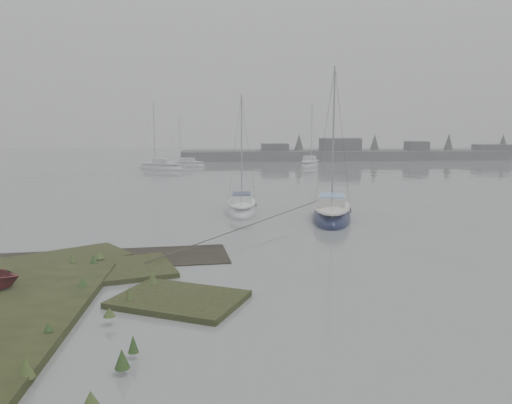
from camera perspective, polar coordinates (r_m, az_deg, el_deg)
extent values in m
plane|color=slate|center=(44.61, -6.30, 2.11)|extent=(160.00, 160.00, 0.00)
cube|color=#4C4F51|center=(80.19, 13.57, 5.20)|extent=(60.00, 8.00, 1.60)
cube|color=#424247|center=(75.84, 2.17, 5.85)|extent=(4.00, 3.00, 2.20)
cube|color=#424247|center=(77.55, 9.57, 6.10)|extent=(6.00, 3.00, 3.00)
cube|color=#424247|center=(81.23, 17.86, 5.74)|extent=(3.00, 3.00, 2.50)
cube|color=#424247|center=(86.44, 25.29, 5.31)|extent=(5.00, 3.00, 2.00)
cone|color=#384238|center=(78.32, 4.94, 6.50)|extent=(2.00, 2.00, 3.50)
cone|color=#384238|center=(81.07, 13.39, 6.37)|extent=(2.00, 2.00, 3.50)
cone|color=#384238|center=(85.44, 21.14, 6.13)|extent=(2.00, 2.00, 3.50)
cone|color=#384238|center=(89.63, 26.38, 5.90)|extent=(2.00, 2.00, 3.50)
ellipsoid|color=black|center=(27.41, 8.63, -1.75)|extent=(3.41, 6.59, 1.53)
ellipsoid|color=silver|center=(27.31, 8.66, -0.49)|extent=(2.83, 5.71, 0.43)
cube|color=silver|center=(26.99, 8.67, 0.22)|extent=(1.79, 2.40, 0.45)
cube|color=#7DA4D1|center=(26.95, 8.69, 0.75)|extent=(1.67, 2.21, 0.07)
cylinder|color=#939399|center=(27.79, 8.84, 7.76)|extent=(0.10, 0.10, 7.19)
cylinder|color=#939399|center=(26.77, 8.68, 0.69)|extent=(0.64, 2.47, 0.08)
ellipsoid|color=silver|center=(29.37, -1.63, -1.00)|extent=(1.98, 5.33, 1.28)
ellipsoid|color=silver|center=(29.29, -1.64, -0.02)|extent=(1.60, 4.64, 0.36)
cube|color=silver|center=(29.02, -1.64, 0.53)|extent=(1.21, 1.85, 0.38)
cube|color=#182849|center=(28.99, -1.64, 0.94)|extent=(1.13, 1.70, 0.06)
cylinder|color=#939399|center=(29.66, -1.66, 6.43)|extent=(0.08, 0.08, 6.00)
cylinder|color=#939399|center=(28.84, -1.65, 0.90)|extent=(0.17, 2.10, 0.07)
ellipsoid|color=silver|center=(60.04, -10.85, 3.76)|extent=(6.26, 4.77, 1.48)
ellipsoid|color=silver|center=(59.99, -10.86, 4.32)|extent=(5.38, 4.04, 0.42)
cube|color=silver|center=(59.81, -10.67, 4.66)|extent=(2.45, 2.17, 0.43)
cube|color=silver|center=(59.80, -10.68, 4.89)|extent=(2.26, 2.01, 0.07)
cylinder|color=#939399|center=(60.32, -11.56, 7.91)|extent=(0.10, 0.10, 6.94)
cylinder|color=#939399|center=(59.70, -10.54, 4.89)|extent=(2.14, 1.29, 0.08)
ellipsoid|color=#B6BCC2|center=(63.72, 6.18, 4.13)|extent=(4.13, 6.51, 1.50)
ellipsoid|color=silver|center=(63.68, 6.19, 4.67)|extent=(3.47, 5.62, 0.42)
cube|color=silver|center=(63.39, 6.15, 4.99)|extent=(2.00, 2.46, 0.44)
cube|color=silver|center=(63.38, 6.15, 5.21)|extent=(1.86, 2.26, 0.07)
cylinder|color=#939399|center=(64.32, 6.38, 8.14)|extent=(0.10, 0.10, 7.08)
cylinder|color=#939399|center=(63.20, 6.12, 5.21)|extent=(0.97, 2.34, 0.08)
ellipsoid|color=#A6ADB0|center=(64.17, -8.04, 4.11)|extent=(5.22, 2.46, 1.22)
ellipsoid|color=silver|center=(64.13, -8.05, 4.54)|extent=(4.53, 2.03, 0.34)
cube|color=silver|center=(64.06, -7.87, 4.81)|extent=(1.87, 1.35, 0.36)
cube|color=silver|center=(64.05, -7.88, 4.99)|extent=(1.72, 1.25, 0.06)
cylinder|color=#939399|center=(64.15, -8.68, 7.32)|extent=(0.08, 0.08, 5.73)
cylinder|color=#939399|center=(64.02, -7.75, 4.99)|extent=(1.99, 0.40, 0.06)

